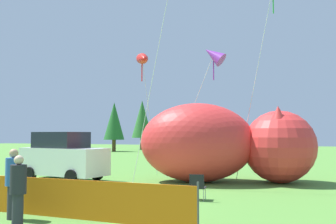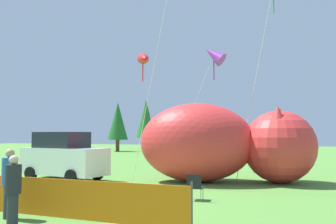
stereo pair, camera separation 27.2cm
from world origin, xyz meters
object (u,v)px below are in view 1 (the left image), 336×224
inflatable_cat (222,145)px  kite_purple_delta (213,55)px  spectator_in_yellow_shirt (13,181)px  folding_chair (197,185)px  parked_car (63,157)px  spectator_in_black_shirt (18,189)px  kite_red_lizard (142,59)px

inflatable_cat → kite_purple_delta: kite_purple_delta is taller
spectator_in_yellow_shirt → kite_purple_delta: (3.00, 10.63, 5.20)m
folding_chair → spectator_in_yellow_shirt: 5.66m
parked_car → folding_chair: (7.38, -3.19, -0.61)m
spectator_in_black_shirt → kite_purple_delta: size_ratio=0.25×
parked_car → kite_purple_delta: 8.92m
kite_purple_delta → spectator_in_black_shirt: bearing=-100.6°
kite_purple_delta → spectator_in_yellow_shirt: bearing=-105.7°
parked_car → spectator_in_black_shirt: parked_car is taller
parked_car → spectator_in_black_shirt: size_ratio=2.65×
folding_chair → kite_purple_delta: bearing=1.8°
inflatable_cat → kite_purple_delta: (-0.70, 1.60, 4.52)m
folding_chair → kite_purple_delta: 8.66m
parked_car → kite_red_lizard: 7.11m
spectator_in_black_shirt → spectator_in_yellow_shirt: spectator_in_yellow_shirt is taller
inflatable_cat → spectator_in_yellow_shirt: bearing=-125.9°
kite_purple_delta → kite_red_lizard: 4.37m
parked_car → spectator_in_yellow_shirt: bearing=-53.9°
parked_car → inflatable_cat: bearing=23.3°
spectator_in_black_shirt → parked_car: bearing=118.5°
spectator_in_black_shirt → spectator_in_yellow_shirt: bearing=136.8°
spectator_in_black_shirt → kite_red_lizard: kite_red_lizard is taller
inflatable_cat → kite_red_lizard: 7.32m
folding_chair → kite_red_lizard: (-5.10, 7.31, 5.95)m
folding_chair → inflatable_cat: size_ratio=0.11×
inflatable_cat → spectator_in_yellow_shirt: inflatable_cat is taller
parked_car → kite_purple_delta: kite_purple_delta is taller
folding_chair → inflatable_cat: (-0.12, 4.88, 1.17)m
inflatable_cat → kite_purple_delta: size_ratio=1.19×
inflatable_cat → spectator_in_black_shirt: 10.26m
parked_car → folding_chair: 8.06m
parked_car → folding_chair: bearing=-13.2°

